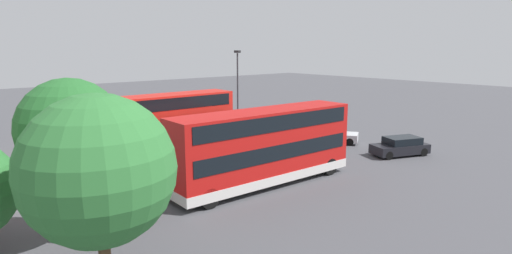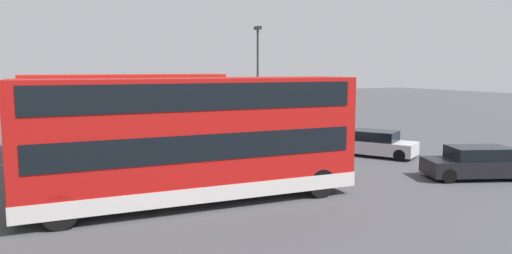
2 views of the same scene
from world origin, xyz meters
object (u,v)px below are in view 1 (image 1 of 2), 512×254
object	(u,v)px
bus_single_deck_second	(226,148)
bus_double_decker_fourth	(167,121)
bus_double_decker_near_end	(264,145)
car_small_green	(400,146)
car_hatchback_silver	(332,135)
bus_single_deck_fifth	(149,126)
bus_single_deck_third	(190,139)
lamp_post_tall	(238,84)

from	to	relation	value
bus_single_deck_second	bus_double_decker_fourth	world-z (taller)	bus_double_decker_fourth
bus_double_decker_near_end	car_small_green	world-z (taller)	bus_double_decker_near_end
bus_double_decker_near_end	car_hatchback_silver	world-z (taller)	bus_double_decker_near_end
car_small_green	bus_single_deck_fifth	bearing A→B (deg)	38.63
bus_double_decker_near_end	bus_single_deck_second	xyz separation A→B (m)	(3.71, 0.10, -0.83)
bus_single_deck_third	bus_single_deck_second	bearing A→B (deg)	-174.43
bus_single_deck_fifth	car_small_green	size ratio (longest dim) A/B	2.49
car_hatchback_silver	bus_single_deck_third	bearing A→B (deg)	76.97
bus_single_deck_fifth	bus_double_decker_near_end	bearing A→B (deg)	-178.95
bus_single_deck_third	bus_double_decker_fourth	size ratio (longest dim) A/B	1.02
bus_double_decker_near_end	bus_single_deck_third	xyz separation A→B (m)	(7.44, 0.46, -0.83)
bus_single_deck_third	car_hatchback_silver	size ratio (longest dim) A/B	2.48
bus_double_decker_near_end	bus_single_deck_second	distance (m)	3.81
bus_double_decker_near_end	car_small_green	distance (m)	12.75
bus_double_decker_fourth	bus_single_deck_fifth	world-z (taller)	bus_double_decker_fourth
car_small_green	lamp_post_tall	xyz separation A→B (m)	(16.23, 2.93, 3.90)
car_hatchback_silver	lamp_post_tall	size ratio (longest dim) A/B	0.58
bus_double_decker_fourth	car_small_green	bearing A→B (deg)	-134.77
car_small_green	lamp_post_tall	size ratio (longest dim) A/B	0.60
car_hatchback_silver	car_small_green	world-z (taller)	same
bus_single_deck_second	bus_single_deck_fifth	bearing A→B (deg)	0.87
car_small_green	lamp_post_tall	bearing A→B (deg)	10.24
bus_double_decker_near_end	lamp_post_tall	bearing A→B (deg)	-33.37
bus_double_decker_near_end	bus_double_decker_fourth	xyz separation A→B (m)	(11.04, 0.31, -0.00)
bus_single_deck_fifth	car_hatchback_silver	xyz separation A→B (m)	(-9.77, -12.32, -0.92)
bus_double_decker_near_end	car_hatchback_silver	distance (m)	13.01
bus_double_decker_near_end	bus_double_decker_fourth	bearing A→B (deg)	1.60
car_small_green	bus_double_decker_near_end	bearing A→B (deg)	82.35
car_small_green	lamp_post_tall	distance (m)	16.95
bus_single_deck_third	lamp_post_tall	bearing A→B (deg)	-54.72
bus_single_deck_third	car_small_green	world-z (taller)	bus_single_deck_third
bus_single_deck_third	lamp_post_tall	distance (m)	12.67
bus_double_decker_fourth	car_small_green	xyz separation A→B (m)	(-12.72, -12.83, -1.75)
bus_single_deck_third	lamp_post_tall	xyz separation A→B (m)	(7.11, -10.05, 2.98)
lamp_post_tall	bus_single_deck_second	bearing A→B (deg)	138.22
bus_single_deck_third	car_hatchback_silver	world-z (taller)	bus_single_deck_third
bus_single_deck_second	car_hatchback_silver	world-z (taller)	bus_single_deck_second
bus_double_decker_fourth	car_hatchback_silver	size ratio (longest dim) A/B	2.44
bus_double_decker_near_end	lamp_post_tall	xyz separation A→B (m)	(14.55, -9.59, 2.15)
car_hatchback_silver	lamp_post_tall	distance (m)	11.02
bus_single_deck_second	bus_single_deck_third	world-z (taller)	same
bus_single_deck_second	car_small_green	xyz separation A→B (m)	(-5.39, -12.62, -0.92)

